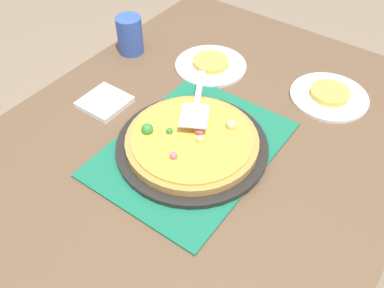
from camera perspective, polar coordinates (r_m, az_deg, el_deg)
ground_plane at (r=1.69m, az=0.00°, el=-18.65°), size 8.00×8.00×0.00m
dining_table at (r=1.15m, az=0.00°, el=-4.53°), size 1.40×1.00×0.75m
placemat at (r=1.07m, az=0.00°, el=-0.64°), size 0.48×0.36×0.01m
pizza_pan at (r=1.06m, az=0.00°, el=-0.27°), size 0.38×0.38×0.01m
pizza at (r=1.05m, az=-0.02°, el=0.52°), size 0.33×0.33×0.05m
plate_near_left at (r=1.28m, az=17.90°, el=6.07°), size 0.22×0.22×0.01m
plate_far_right at (r=1.34m, az=2.52°, el=10.46°), size 0.22×0.22×0.01m
served_slice_left at (r=1.27m, az=18.03°, el=6.52°), size 0.11×0.11×0.02m
served_slice_right at (r=1.33m, az=2.54°, el=10.91°), size 0.11×0.11×0.02m
cup_far at (r=1.39m, az=-8.33°, el=14.27°), size 0.08×0.08×0.12m
pizza_server at (r=1.09m, az=0.62°, el=5.49°), size 0.22×0.15×0.01m
napkin_stack at (r=1.22m, az=-11.59°, el=5.55°), size 0.12×0.12×0.02m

